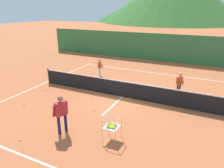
{
  "coord_description": "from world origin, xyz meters",
  "views": [
    {
      "loc": [
        4.29,
        -10.28,
        4.84
      ],
      "look_at": [
        -0.13,
        -1.15,
        1.15
      ],
      "focal_mm": 33.39,
      "sensor_mm": 36.0,
      "label": 1
    }
  ],
  "objects": [
    {
      "name": "tennis_ball_0",
      "position": [
        -0.59,
        -2.27,
        0.03
      ],
      "size": [
        0.07,
        0.07,
        0.07
      ],
      "primitive_type": "sphere",
      "color": "yellow",
      "rests_on": "ground"
    },
    {
      "name": "tennis_ball_6",
      "position": [
        1.19,
        -4.59,
        0.03
      ],
      "size": [
        0.07,
        0.07,
        0.07
      ],
      "primitive_type": "sphere",
      "color": "yellow",
      "rests_on": "ground"
    },
    {
      "name": "tennis_ball_1",
      "position": [
        3.4,
        -0.89,
        0.03
      ],
      "size": [
        0.07,
        0.07,
        0.07
      ],
      "primitive_type": "sphere",
      "color": "yellow",
      "rests_on": "ground"
    },
    {
      "name": "tennis_ball_5",
      "position": [
        -1.93,
        -5.68,
        0.03
      ],
      "size": [
        0.07,
        0.07,
        0.07
      ],
      "primitive_type": "sphere",
      "color": "yellow",
      "rests_on": "ground"
    },
    {
      "name": "instructor",
      "position": [
        -0.78,
        -4.47,
        0.99
      ],
      "size": [
        0.47,
        0.82,
        1.65
      ],
      "color": "#191E4C",
      "rests_on": "ground"
    },
    {
      "name": "line_sideline_west",
      "position": [
        -5.74,
        0.0,
        0.0
      ],
      "size": [
        0.08,
        11.73,
        0.01
      ],
      "primitive_type": "cube",
      "color": "white",
      "rests_on": "ground"
    },
    {
      "name": "student_0",
      "position": [
        -3.08,
        2.87,
        0.79
      ],
      "size": [
        0.5,
        0.58,
        1.31
      ],
      "color": "silver",
      "rests_on": "ground"
    },
    {
      "name": "line_baseline_far",
      "position": [
        0.0,
        5.47,
        0.0
      ],
      "size": [
        11.48,
        0.08,
        0.01
      ],
      "primitive_type": "cube",
      "color": "white",
      "rests_on": "ground"
    },
    {
      "name": "ball_cart",
      "position": [
        1.24,
        -4.01,
        0.58
      ],
      "size": [
        0.58,
        0.58,
        0.9
      ],
      "color": "#B7B7BC",
      "rests_on": "ground"
    },
    {
      "name": "ground_plane",
      "position": [
        0.0,
        0.0,
        0.0
      ],
      "size": [
        120.0,
        120.0,
        0.0
      ],
      "primitive_type": "plane",
      "color": "#BC6038"
    },
    {
      "name": "tennis_ball_3",
      "position": [
        -4.3,
        -3.29,
        0.03
      ],
      "size": [
        0.07,
        0.07,
        0.07
      ],
      "primitive_type": "sphere",
      "color": "yellow",
      "rests_on": "ground"
    },
    {
      "name": "windscreen_fence",
      "position": [
        0.0,
        9.66,
        1.31
      ],
      "size": [
        25.27,
        0.08,
        2.61
      ],
      "primitive_type": "cube",
      "color": "#33753D",
      "rests_on": "ground"
    },
    {
      "name": "tennis_ball_7",
      "position": [
        -1.59,
        -0.82,
        0.03
      ],
      "size": [
        0.07,
        0.07,
        0.07
      ],
      "primitive_type": "sphere",
      "color": "yellow",
      "rests_on": "ground"
    },
    {
      "name": "tennis_ball_2",
      "position": [
        -4.73,
        -1.21,
        0.03
      ],
      "size": [
        0.07,
        0.07,
        0.07
      ],
      "primitive_type": "sphere",
      "color": "yellow",
      "rests_on": "ground"
    },
    {
      "name": "line_baseline_near",
      "position": [
        0.0,
        -6.25,
        0.0
      ],
      "size": [
        11.48,
        0.08,
        0.01
      ],
      "primitive_type": "cube",
      "color": "white",
      "rests_on": "ground"
    },
    {
      "name": "student_1",
      "position": [
        2.86,
        1.71,
        0.82
      ],
      "size": [
        0.42,
        0.73,
        1.37
      ],
      "color": "black",
      "rests_on": "ground"
    },
    {
      "name": "line_service_center",
      "position": [
        0.0,
        0.0,
        0.0
      ],
      "size": [
        0.08,
        5.06,
        0.01
      ],
      "primitive_type": "cube",
      "color": "white",
      "rests_on": "ground"
    },
    {
      "name": "hill_0",
      "position": [
        -18.5,
        75.24,
        5.92
      ],
      "size": [
        45.24,
        45.24,
        11.84
      ],
      "primitive_type": "cone",
      "color": "#2D6628",
      "rests_on": "ground"
    },
    {
      "name": "tennis_net",
      "position": [
        0.0,
        0.0,
        0.5
      ],
      "size": [
        11.05,
        0.08,
        1.05
      ],
      "color": "#333338",
      "rests_on": "ground"
    }
  ]
}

